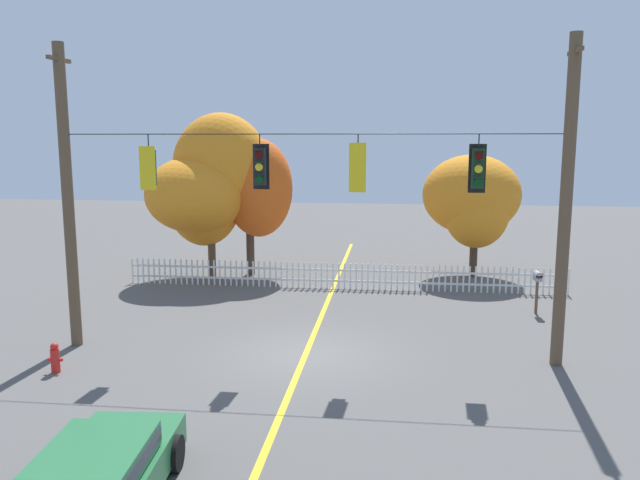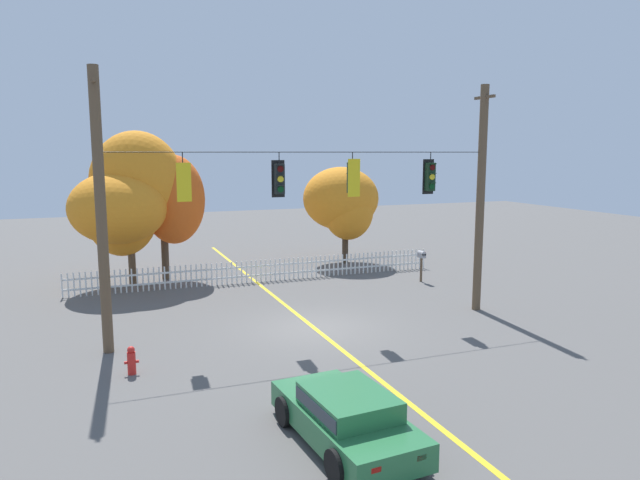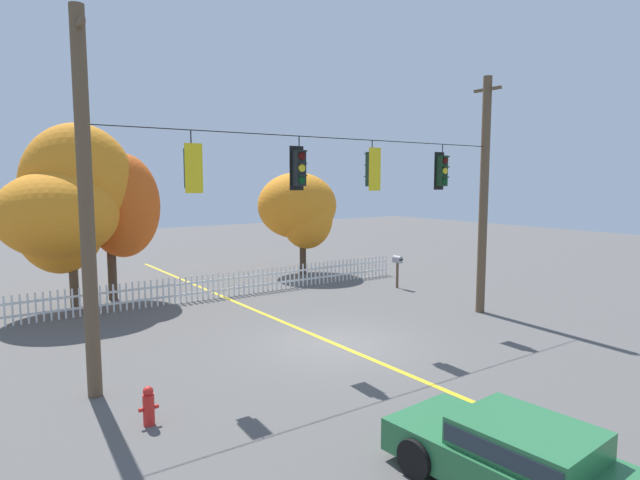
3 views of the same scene
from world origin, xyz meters
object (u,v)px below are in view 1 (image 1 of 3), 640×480
object	(u,v)px
traffic_signal_eastbound_side	(149,168)
traffic_signal_westbound_side	(358,167)
traffic_signal_northbound_primary	(478,169)
parked_car	(98,477)
autumn_oak_far_east	(473,199)
autumn_maple_near_fence	(208,184)
roadside_mailbox	(538,279)
traffic_signal_southbound_primary	(260,167)
autumn_maple_mid	(250,186)
fire_hydrant	(55,358)

from	to	relation	value
traffic_signal_eastbound_side	traffic_signal_westbound_side	world-z (taller)	same
traffic_signal_northbound_primary	parked_car	size ratio (longest dim) A/B	0.36
traffic_signal_northbound_primary	traffic_signal_westbound_side	bearing A→B (deg)	-179.62
traffic_signal_northbound_primary	parked_car	xyz separation A→B (m)	(-6.52, -7.59, -4.42)
traffic_signal_eastbound_side	autumn_oak_far_east	distance (m)	14.36
autumn_maple_near_fence	roadside_mailbox	distance (m)	13.44
roadside_mailbox	traffic_signal_southbound_primary	bearing A→B (deg)	-149.41
traffic_signal_eastbound_side	traffic_signal_southbound_primary	world-z (taller)	same
traffic_signal_westbound_side	autumn_maple_near_fence	bearing A→B (deg)	126.27
traffic_signal_northbound_primary	autumn_oak_far_east	distance (m)	10.61
autumn_maple_mid	roadside_mailbox	distance (m)	12.04
roadside_mailbox	traffic_signal_eastbound_side	bearing A→B (deg)	-156.48
traffic_signal_westbound_side	roadside_mailbox	xyz separation A→B (m)	(5.71, 4.90, -3.88)
traffic_signal_eastbound_side	parked_car	bearing A→B (deg)	-75.04
autumn_maple_mid	autumn_oak_far_east	distance (m)	9.30
autumn_maple_mid	roadside_mailbox	bearing A→B (deg)	-23.51
autumn_maple_near_fence	fire_hydrant	xyz separation A→B (m)	(-0.63, -11.24, -3.51)
autumn_oak_far_east	parked_car	xyz separation A→B (m)	(-7.71, -17.98, -2.68)
parked_car	fire_hydrant	distance (m)	6.71
traffic_signal_northbound_primary	autumn_maple_near_fence	size ratio (longest dim) A/B	0.22
traffic_signal_westbound_side	autumn_oak_far_east	xyz separation A→B (m)	(4.19, 10.42, -1.76)
traffic_signal_eastbound_side	fire_hydrant	xyz separation A→B (m)	(-1.82, -2.07, -4.62)
traffic_signal_eastbound_side	traffic_signal_westbound_side	distance (m)	5.55
traffic_signal_westbound_side	autumn_maple_mid	distance (m)	10.91
traffic_signal_eastbound_side	fire_hydrant	world-z (taller)	traffic_signal_eastbound_side
traffic_signal_southbound_primary	roadside_mailbox	size ratio (longest dim) A/B	1.01
traffic_signal_westbound_side	traffic_signal_northbound_primary	bearing A→B (deg)	0.38
traffic_signal_eastbound_side	parked_car	world-z (taller)	traffic_signal_eastbound_side
traffic_signal_northbound_primary	autumn_maple_mid	size ratio (longest dim) A/B	0.26
autumn_oak_far_east	autumn_maple_mid	bearing A→B (deg)	-174.86
autumn_maple_near_fence	traffic_signal_southbound_primary	bearing A→B (deg)	-65.41
traffic_signal_northbound_primary	fire_hydrant	size ratio (longest dim) A/B	1.91
traffic_signal_eastbound_side	autumn_maple_mid	size ratio (longest dim) A/B	0.25
parked_car	autumn_maple_near_fence	bearing A→B (deg)	100.86
autumn_maple_near_fence	roadside_mailbox	xyz separation A→B (m)	(12.44, -4.28, -2.72)
traffic_signal_northbound_primary	roadside_mailbox	size ratio (longest dim) A/B	1.03
autumn_oak_far_east	traffic_signal_eastbound_side	bearing A→B (deg)	-133.04
traffic_signal_southbound_primary	autumn_oak_far_east	xyz separation A→B (m)	(6.73, 10.40, -1.76)
autumn_maple_near_fence	parked_car	bearing A→B (deg)	-79.14
traffic_signal_southbound_primary	autumn_maple_mid	world-z (taller)	traffic_signal_southbound_primary
traffic_signal_westbound_side	autumn_maple_mid	bearing A→B (deg)	117.84
traffic_signal_southbound_primary	traffic_signal_westbound_side	world-z (taller)	same
traffic_signal_eastbound_side	roadside_mailbox	distance (m)	12.86
traffic_signal_southbound_primary	autumn_maple_near_fence	distance (m)	10.14
autumn_maple_near_fence	fire_hydrant	world-z (taller)	autumn_maple_near_fence
traffic_signal_northbound_primary	autumn_maple_mid	distance (m)	12.57
autumn_oak_far_east	fire_hydrant	bearing A→B (deg)	-132.76
traffic_signal_westbound_side	roadside_mailbox	world-z (taller)	traffic_signal_westbound_side
traffic_signal_westbound_side	traffic_signal_southbound_primary	bearing A→B (deg)	179.56
autumn_maple_mid	parked_car	distance (m)	17.51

